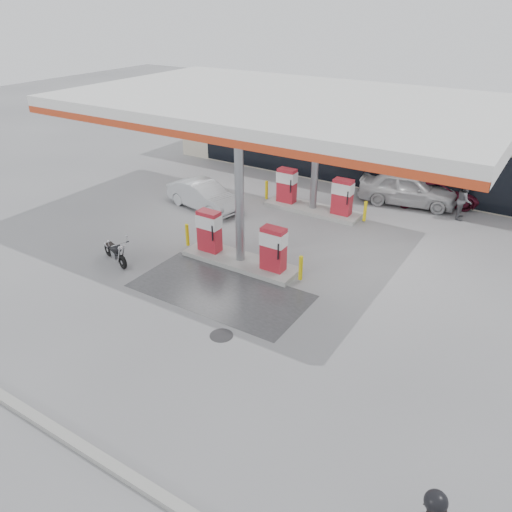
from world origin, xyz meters
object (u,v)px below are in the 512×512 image
at_px(pump_island_near, 240,246).
at_px(hatchback_silver, 204,195).
at_px(pump_island_far, 313,197).
at_px(attendant, 465,200).
at_px(parked_car_left, 250,145).
at_px(sedan_white, 408,188).
at_px(parked_car_right, 436,192).
at_px(parked_motorcycle, 115,253).

distance_m(pump_island_near, hatchback_silver, 5.72).
bearing_deg(pump_island_far, pump_island_near, -90.00).
xyz_separation_m(attendant, parked_car_left, (-13.35, 3.20, -0.22)).
distance_m(sedan_white, parked_car_right, 1.40).
distance_m(pump_island_near, parked_motorcycle, 4.64).
distance_m(pump_island_far, parked_motorcycle, 9.30).
xyz_separation_m(pump_island_far, hatchback_silver, (-4.44, -2.40, -0.07)).
bearing_deg(sedan_white, parked_motorcycle, 137.86).
height_order(pump_island_near, parked_car_right, pump_island_near).
distance_m(sedan_white, attendant, 2.66).
relative_size(sedan_white, attendant, 2.65).
distance_m(pump_island_far, sedan_white, 4.65).
xyz_separation_m(pump_island_far, sedan_white, (3.37, 3.20, 0.06)).
height_order(parked_motorcycle, sedan_white, sedan_white).
relative_size(parked_motorcycle, attendant, 1.02).
bearing_deg(pump_island_far, hatchback_silver, -151.62).
xyz_separation_m(parked_motorcycle, attendant, (9.95, 11.22, 0.44)).
height_order(pump_island_far, hatchback_silver, pump_island_far).
height_order(parked_car_left, parked_car_right, parked_car_left).
bearing_deg(parked_car_left, pump_island_far, -140.10).
relative_size(pump_island_far, attendant, 3.00).
xyz_separation_m(pump_island_near, pump_island_far, (0.00, 6.00, 0.00)).
height_order(pump_island_near, sedan_white, pump_island_near).
distance_m(parked_motorcycle, parked_car_left, 14.81).
bearing_deg(parked_car_left, pump_island_near, -159.39).
xyz_separation_m(parked_motorcycle, parked_car_right, (8.45, 12.42, 0.17)).
bearing_deg(pump_island_near, sedan_white, 69.87).
height_order(pump_island_near, pump_island_far, same).
xyz_separation_m(pump_island_far, attendant, (6.00, 2.80, 0.15)).
height_order(parked_motorcycle, attendant, attendant).
bearing_deg(pump_island_far, attendant, 25.02).
bearing_deg(sedan_white, hatchback_silver, 115.72).
bearing_deg(attendant, parked_car_right, 44.79).
height_order(hatchback_silver, parked_car_left, parked_car_left).
xyz_separation_m(pump_island_near, parked_car_right, (4.50, 10.00, -0.13)).
xyz_separation_m(attendant, hatchback_silver, (-10.44, -5.20, -0.22)).
relative_size(pump_island_far, parked_car_right, 1.22).
distance_m(pump_island_near, sedan_white, 9.80).
distance_m(pump_island_near, parked_car_left, 14.07).
relative_size(pump_island_near, attendant, 3.00).
bearing_deg(pump_island_near, pump_island_far, 90.00).
bearing_deg(hatchback_silver, parked_car_right, -44.02).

